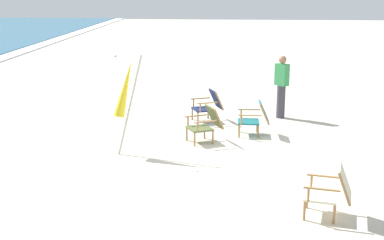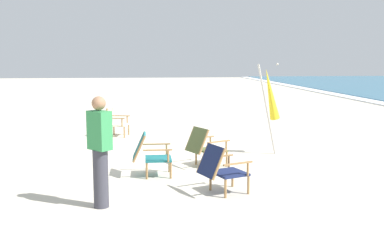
{
  "view_description": "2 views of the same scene",
  "coord_description": "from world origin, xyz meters",
  "px_view_note": "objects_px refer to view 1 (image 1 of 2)",
  "views": [
    {
      "loc": [
        -10.38,
        -0.02,
        3.47
      ],
      "look_at": [
        0.52,
        0.78,
        0.62
      ],
      "focal_mm": 50.0,
      "sensor_mm": 36.0,
      "label": 1
    },
    {
      "loc": [
        9.78,
        -0.69,
        2.17
      ],
      "look_at": [
        0.57,
        0.29,
        0.89
      ],
      "focal_mm": 42.0,
      "sensor_mm": 36.0,
      "label": 2
    }
  ],
  "objects_px": {
    "beach_chair_back_left": "(206,123)",
    "beach_chair_mid_center": "(332,190)",
    "beach_chair_back_right": "(255,117)",
    "person_near_chairs": "(281,86)",
    "beach_chair_front_left": "(209,105)",
    "umbrella_furled_yellow": "(125,90)"
  },
  "relations": [
    {
      "from": "beach_chair_front_left",
      "to": "person_near_chairs",
      "type": "distance_m",
      "value": 1.95
    },
    {
      "from": "beach_chair_back_left",
      "to": "beach_chair_mid_center",
      "type": "xyz_separation_m",
      "value": [
        -3.79,
        -2.06,
        0.0
      ]
    },
    {
      "from": "beach_chair_front_left",
      "to": "beach_chair_back_right",
      "type": "height_order",
      "value": "same"
    },
    {
      "from": "beach_chair_mid_center",
      "to": "beach_chair_front_left",
      "type": "relative_size",
      "value": 0.93
    },
    {
      "from": "beach_chair_front_left",
      "to": "umbrella_furled_yellow",
      "type": "height_order",
      "value": "umbrella_furled_yellow"
    },
    {
      "from": "beach_chair_front_left",
      "to": "beach_chair_back_left",
      "type": "bearing_deg",
      "value": -179.49
    },
    {
      "from": "beach_chair_mid_center",
      "to": "beach_chair_back_right",
      "type": "distance_m",
      "value": 4.49
    },
    {
      "from": "beach_chair_back_left",
      "to": "umbrella_furled_yellow",
      "type": "relative_size",
      "value": 0.44
    },
    {
      "from": "beach_chair_front_left",
      "to": "beach_chair_back_right",
      "type": "xyz_separation_m",
      "value": [
        -1.23,
        -1.12,
        0.0
      ]
    },
    {
      "from": "beach_chair_back_right",
      "to": "person_near_chairs",
      "type": "height_order",
      "value": "person_near_chairs"
    },
    {
      "from": "beach_chair_back_left",
      "to": "beach_chair_front_left",
      "type": "relative_size",
      "value": 1.02
    },
    {
      "from": "beach_chair_front_left",
      "to": "umbrella_furled_yellow",
      "type": "xyz_separation_m",
      "value": [
        -2.79,
        1.58,
        0.92
      ]
    },
    {
      "from": "beach_chair_back_right",
      "to": "umbrella_furled_yellow",
      "type": "xyz_separation_m",
      "value": [
        -1.56,
        2.71,
        0.92
      ]
    },
    {
      "from": "beach_chair_front_left",
      "to": "beach_chair_back_right",
      "type": "distance_m",
      "value": 1.66
    },
    {
      "from": "beach_chair_mid_center",
      "to": "beach_chair_front_left",
      "type": "distance_m",
      "value": 5.99
    },
    {
      "from": "beach_chair_back_left",
      "to": "person_near_chairs",
      "type": "height_order",
      "value": "person_near_chairs"
    },
    {
      "from": "beach_chair_mid_center",
      "to": "beach_chair_front_left",
      "type": "height_order",
      "value": "beach_chair_mid_center"
    },
    {
      "from": "beach_chair_mid_center",
      "to": "umbrella_furled_yellow",
      "type": "relative_size",
      "value": 0.39
    },
    {
      "from": "beach_chair_back_left",
      "to": "person_near_chairs",
      "type": "xyz_separation_m",
      "value": [
        2.3,
        -1.84,
        0.41
      ]
    },
    {
      "from": "beach_chair_back_left",
      "to": "beach_chair_front_left",
      "type": "bearing_deg",
      "value": 0.51
    },
    {
      "from": "beach_chair_back_left",
      "to": "beach_chair_back_right",
      "type": "xyz_separation_m",
      "value": [
        0.6,
        -1.11,
        0.0
      ]
    },
    {
      "from": "beach_chair_mid_center",
      "to": "umbrella_furled_yellow",
      "type": "xyz_separation_m",
      "value": [
        2.83,
        3.66,
        0.92
      ]
    }
  ]
}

